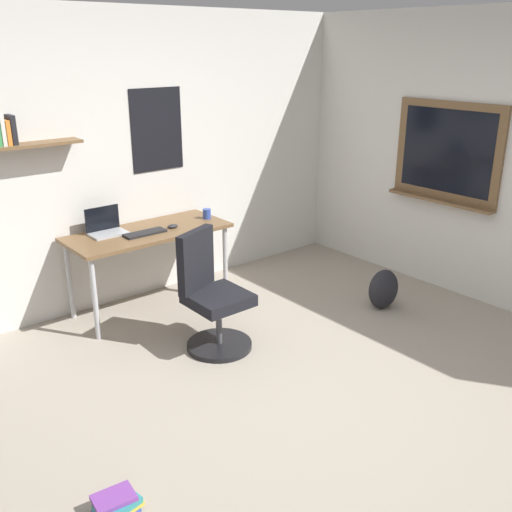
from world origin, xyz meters
name	(u,v)px	position (x,y,z in m)	size (l,w,h in m)	color
ground_plane	(315,405)	(0.00, 0.00, 0.00)	(5.20, 5.20, 0.00)	#9E9384
wall_back	(127,160)	(0.00, 2.45, 1.30)	(5.00, 0.30, 2.60)	silver
desk	(148,239)	(-0.06, 2.06, 0.67)	(1.43, 0.62, 0.74)	brown
office_chair	(212,299)	(-0.05, 1.11, 0.41)	(0.53, 0.55, 0.95)	black
laptop	(106,228)	(-0.38, 2.21, 0.80)	(0.31, 0.21, 0.23)	#ADAFB5
keyboard	(145,233)	(-0.13, 1.98, 0.75)	(0.37, 0.13, 0.02)	black
computer_mouse	(173,226)	(0.15, 1.98, 0.76)	(0.10, 0.06, 0.03)	#262628
coffee_mug	(207,214)	(0.56, 2.03, 0.79)	(0.08, 0.08, 0.09)	#334CA5
backpack	(383,289)	(1.57, 0.70, 0.18)	(0.32, 0.22, 0.37)	#232328
book_stack_on_floor	(117,505)	(-1.47, -0.03, 0.06)	(0.25, 0.20, 0.11)	#3851B2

